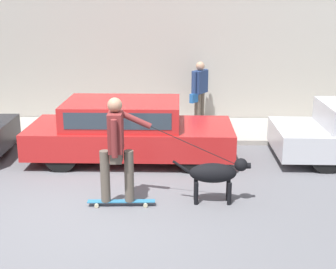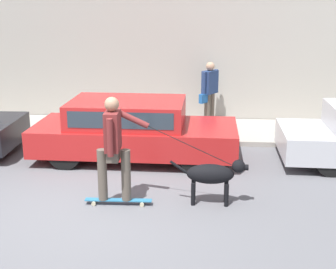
% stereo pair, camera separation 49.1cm
% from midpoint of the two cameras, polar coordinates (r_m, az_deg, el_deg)
% --- Properties ---
extents(ground_plane, '(36.00, 36.00, 0.00)m').
position_cam_midpoint_polar(ground_plane, '(7.57, -11.00, -9.26)').
color(ground_plane, slate).
extents(back_wall, '(32.00, 0.30, 5.06)m').
position_cam_midpoint_polar(back_wall, '(12.66, -6.16, 12.93)').
color(back_wall, '#ADA89E').
rests_on(back_wall, ground_plane).
extents(sidewalk_curb, '(30.00, 2.15, 0.12)m').
position_cam_midpoint_polar(sidewalk_curb, '(11.83, -6.53, 0.55)').
color(sidewalk_curb, '#A39E93').
rests_on(sidewalk_curb, ground_plane).
extents(parked_car_1, '(4.18, 1.78, 1.24)m').
position_cam_midpoint_polar(parked_car_1, '(9.67, -6.29, 0.48)').
color(parked_car_1, black).
rests_on(parked_car_1, ground_plane).
extents(dog, '(1.26, 0.32, 0.76)m').
position_cam_midpoint_polar(dog, '(7.59, 4.01, -4.78)').
color(dog, black).
rests_on(dog, ground_plane).
extents(skateboarder, '(2.47, 0.62, 1.78)m').
position_cam_midpoint_polar(skateboarder, '(7.35, -8.14, -1.40)').
color(skateboarder, beige).
rests_on(skateboarder, ground_plane).
extents(pedestrian_with_bag, '(0.49, 0.66, 1.59)m').
position_cam_midpoint_polar(pedestrian_with_bag, '(12.03, 2.69, 5.46)').
color(pedestrian_with_bag, brown).
rests_on(pedestrian_with_bag, sidewalk_curb).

